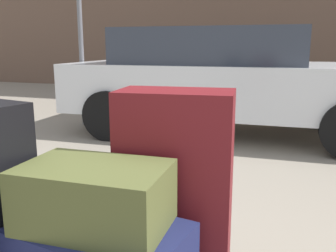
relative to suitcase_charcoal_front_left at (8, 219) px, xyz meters
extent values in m
cube|color=#2D2D33|center=(0.00, 0.00, 0.00)|extent=(0.54, 0.40, 0.26)
cube|color=maroon|center=(0.73, 0.08, 0.22)|extent=(0.44, 0.28, 0.71)
cube|color=#4C5128|center=(0.57, -0.22, 0.27)|extent=(0.46, 0.31, 0.20)
cube|color=silver|center=(0.26, 3.92, 0.17)|extent=(4.36, 1.95, 0.64)
cube|color=#2D333D|center=(0.01, 3.92, 0.72)|extent=(2.46, 1.67, 0.46)
cylinder|color=black|center=(1.65, 4.83, -0.15)|extent=(0.65, 0.24, 0.64)
cylinder|color=black|center=(-1.19, 4.72, -0.15)|extent=(0.65, 0.24, 0.64)
cylinder|color=black|center=(-1.13, 3.02, -0.15)|extent=(0.65, 0.24, 0.64)
cylinder|color=slate|center=(-1.94, 3.77, 0.82)|extent=(0.07, 0.07, 2.58)
camera|label=1|loc=(1.14, -1.18, 0.73)|focal=39.96mm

